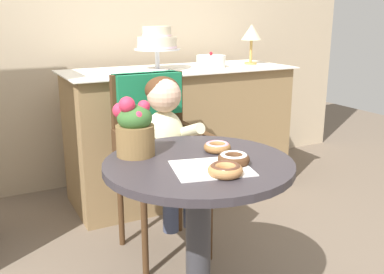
% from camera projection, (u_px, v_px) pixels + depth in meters
% --- Properties ---
extents(back_wall, '(4.80, 0.10, 2.70)m').
position_uv_depth(back_wall, '(73.00, 0.00, 3.07)').
color(back_wall, '#C1AD8E').
rests_on(back_wall, ground).
extents(cafe_table, '(0.72, 0.72, 0.72)m').
position_uv_depth(cafe_table, '(198.00, 212.00, 1.71)').
color(cafe_table, '#332D33').
rests_on(cafe_table, ground).
extents(wicker_chair, '(0.42, 0.45, 0.95)m').
position_uv_depth(wicker_chair, '(155.00, 134.00, 2.32)').
color(wicker_chair, '#472D19').
rests_on(wicker_chair, ground).
extents(seated_child, '(0.27, 0.32, 0.73)m').
position_uv_depth(seated_child, '(167.00, 134.00, 2.18)').
color(seated_child, beige).
rests_on(seated_child, ground).
extents(paper_napkin, '(0.32, 0.28, 0.00)m').
position_uv_depth(paper_napkin, '(211.00, 168.00, 1.57)').
color(paper_napkin, white).
rests_on(paper_napkin, cafe_table).
extents(donut_front, '(0.12, 0.12, 0.04)m').
position_uv_depth(donut_front, '(234.00, 158.00, 1.61)').
color(donut_front, '#4C2D19').
rests_on(donut_front, cafe_table).
extents(donut_mid, '(0.11, 0.11, 0.04)m').
position_uv_depth(donut_mid, '(217.00, 147.00, 1.76)').
color(donut_mid, '#936033').
rests_on(donut_mid, cafe_table).
extents(donut_side, '(0.12, 0.12, 0.04)m').
position_uv_depth(donut_side, '(225.00, 169.00, 1.50)').
color(donut_side, '#AD7542').
rests_on(donut_side, cafe_table).
extents(flower_vase, '(0.15, 0.15, 0.24)m').
position_uv_depth(flower_vase, '(134.00, 127.00, 1.69)').
color(flower_vase, brown).
rests_on(flower_vase, cafe_table).
extents(display_counter, '(1.56, 0.62, 0.90)m').
position_uv_depth(display_counter, '(180.00, 132.00, 3.08)').
color(display_counter, '#93754C').
rests_on(display_counter, ground).
extents(tiered_cake_stand, '(0.30, 0.30, 0.28)m').
position_uv_depth(tiered_cake_stand, '(157.00, 42.00, 2.84)').
color(tiered_cake_stand, silver).
rests_on(tiered_cake_stand, display_counter).
extents(round_layer_cake, '(0.20, 0.20, 0.11)m').
position_uv_depth(round_layer_cake, '(211.00, 61.00, 3.03)').
color(round_layer_cake, white).
rests_on(round_layer_cake, display_counter).
extents(table_lamp, '(0.15, 0.15, 0.28)m').
position_uv_depth(table_lamp, '(252.00, 34.00, 3.16)').
color(table_lamp, '#B28C47').
rests_on(table_lamp, display_counter).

